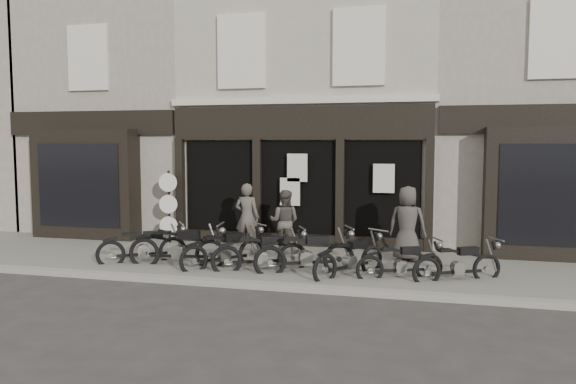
% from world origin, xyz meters
% --- Properties ---
extents(ground_plane, '(90.00, 90.00, 0.00)m').
position_xyz_m(ground_plane, '(0.00, 0.00, 0.00)').
color(ground_plane, '#2D2B28').
rests_on(ground_plane, ground).
extents(pavement, '(30.00, 4.20, 0.12)m').
position_xyz_m(pavement, '(0.00, 0.90, 0.06)').
color(pavement, '#68645B').
rests_on(pavement, ground_plane).
extents(kerb, '(30.00, 0.25, 0.13)m').
position_xyz_m(kerb, '(0.00, -1.25, 0.07)').
color(kerb, gray).
rests_on(kerb, ground_plane).
extents(central_building, '(7.30, 6.22, 8.34)m').
position_xyz_m(central_building, '(0.00, 5.95, 4.08)').
color(central_building, '#A19A8A').
rests_on(central_building, ground).
extents(neighbour_left, '(5.60, 6.73, 8.34)m').
position_xyz_m(neighbour_left, '(-6.35, 5.90, 4.04)').
color(neighbour_left, gray).
rests_on(neighbour_left, ground).
extents(neighbour_right, '(5.60, 6.73, 8.34)m').
position_xyz_m(neighbour_right, '(6.35, 5.90, 4.04)').
color(neighbour_right, gray).
rests_on(neighbour_right, ground).
extents(motorcycle_0, '(1.85, 1.38, 1.01)m').
position_xyz_m(motorcycle_0, '(-3.09, 0.03, 0.40)').
color(motorcycle_0, black).
rests_on(motorcycle_0, ground).
extents(motorcycle_1, '(2.31, 0.64, 1.11)m').
position_xyz_m(motorcycle_1, '(-2.12, -0.11, 0.44)').
color(motorcycle_1, black).
rests_on(motorcycle_1, ground).
extents(motorcycle_2, '(1.63, 1.75, 1.03)m').
position_xyz_m(motorcycle_2, '(-1.05, 0.02, 0.41)').
color(motorcycle_2, black).
rests_on(motorcycle_2, ground).
extents(motorcycle_3, '(2.01, 1.22, 1.04)m').
position_xyz_m(motorcycle_3, '(-0.14, -0.10, 0.41)').
color(motorcycle_3, black).
rests_on(motorcycle_3, ground).
extents(motorcycle_4, '(2.11, 1.25, 1.09)m').
position_xyz_m(motorcycle_4, '(0.87, -0.05, 0.43)').
color(motorcycle_4, black).
rests_on(motorcycle_4, ground).
extents(motorcycle_5, '(1.44, 1.81, 1.00)m').
position_xyz_m(motorcycle_5, '(1.83, -0.07, 0.40)').
color(motorcycle_5, black).
rests_on(motorcycle_5, ground).
extents(motorcycle_6, '(1.78, 0.99, 0.91)m').
position_xyz_m(motorcycle_6, '(2.90, -0.07, 0.36)').
color(motorcycle_6, black).
rests_on(motorcycle_6, ground).
extents(motorcycle_7, '(1.83, 1.13, 0.95)m').
position_xyz_m(motorcycle_7, '(4.05, 0.00, 0.38)').
color(motorcycle_7, black).
rests_on(motorcycle_7, ground).
extents(man_left, '(0.65, 0.43, 1.76)m').
position_xyz_m(man_left, '(-1.13, 1.90, 1.00)').
color(man_left, '#48443B').
rests_on(man_left, pavement).
extents(man_centre, '(0.79, 0.62, 1.61)m').
position_xyz_m(man_centre, '(-0.11, 1.85, 0.92)').
color(man_centre, '#464239').
rests_on(man_centre, pavement).
extents(man_right, '(0.93, 0.67, 1.79)m').
position_xyz_m(man_right, '(2.96, 1.63, 1.01)').
color(man_right, '#3B3731').
rests_on(man_right, pavement).
extents(advert_sign_post, '(0.52, 0.34, 2.14)m').
position_xyz_m(advert_sign_post, '(-3.60, 2.43, 1.04)').
color(advert_sign_post, black).
rests_on(advert_sign_post, ground).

